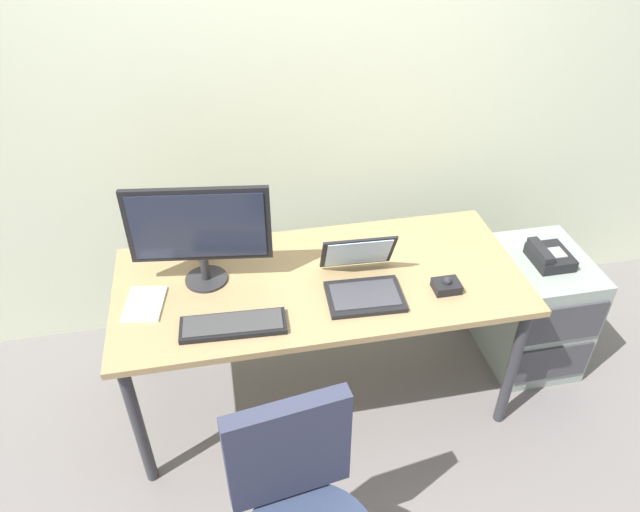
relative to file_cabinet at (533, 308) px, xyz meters
The scene contains 11 objects.
ground_plane 1.17m from the file_cabinet, behind, with size 8.00×8.00×0.00m, color #66615F.
back_wall 1.70m from the file_cabinet, 149.17° to the left, with size 6.00×0.10×2.80m, color beige.
desk 1.18m from the file_cabinet, behind, with size 1.74×0.77×0.74m.
file_cabinet is the anchor object (origin of this frame).
desk_phone 0.35m from the file_cabinet, 116.78° to the right, with size 0.17×0.20×0.09m.
monitor_main 1.74m from the file_cabinet, behind, with size 0.58×0.18×0.45m.
keyboard 1.60m from the file_cabinet, 168.84° to the right, with size 0.42×0.16×0.03m.
laptop 1.09m from the file_cabinet, 169.93° to the right, with size 0.32×0.34×0.22m.
trackball_mouse 0.80m from the file_cabinet, 158.70° to the right, with size 0.11×0.09×0.07m.
coffee_mug 1.67m from the file_cabinet, behind, with size 0.10×0.09×0.09m.
paper_notepad 1.90m from the file_cabinet, behind, with size 0.15×0.21×0.01m, color white.
Camera 1 is at (-0.38, -1.93, 2.33)m, focal length 33.14 mm.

